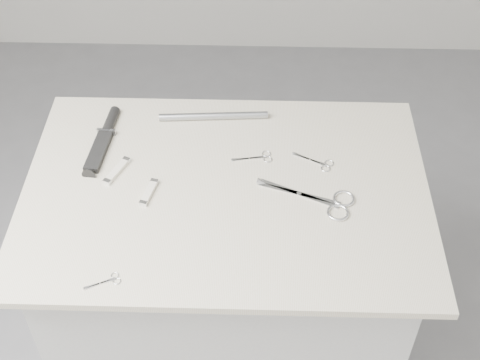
{
  "coord_description": "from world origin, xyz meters",
  "views": [
    {
      "loc": [
        0.07,
        -1.14,
        2.1
      ],
      "look_at": [
        0.03,
        0.03,
        0.92
      ],
      "focal_mm": 50.0,
      "sensor_mm": 36.0,
      "label": 1
    }
  ],
  "objects_px": {
    "plinth": "(228,299)",
    "pocket_knife_b": "(149,192)",
    "tiny_scissors": "(107,281)",
    "pocket_knife_a": "(117,171)",
    "large_shears": "(326,201)",
    "embroidery_scissors_a": "(259,158)",
    "embroidery_scissors_b": "(319,163)",
    "sheathed_knife": "(104,137)",
    "metal_rail": "(214,116)"
  },
  "relations": [
    {
      "from": "pocket_knife_b",
      "to": "plinth",
      "type": "bearing_deg",
      "value": -69.18
    },
    {
      "from": "embroidery_scissors_a",
      "to": "metal_rail",
      "type": "relative_size",
      "value": 0.35
    },
    {
      "from": "plinth",
      "to": "metal_rail",
      "type": "bearing_deg",
      "value": 99.58
    },
    {
      "from": "pocket_knife_b",
      "to": "pocket_knife_a",
      "type": "bearing_deg",
      "value": 64.58
    },
    {
      "from": "pocket_knife_a",
      "to": "sheathed_knife",
      "type": "bearing_deg",
      "value": 47.65
    },
    {
      "from": "sheathed_knife",
      "to": "metal_rail",
      "type": "distance_m",
      "value": 0.3
    },
    {
      "from": "tiny_scissors",
      "to": "sheathed_knife",
      "type": "bearing_deg",
      "value": 76.05
    },
    {
      "from": "tiny_scissors",
      "to": "pocket_knife_a",
      "type": "distance_m",
      "value": 0.34
    },
    {
      "from": "pocket_knife_a",
      "to": "metal_rail",
      "type": "relative_size",
      "value": 0.33
    },
    {
      "from": "pocket_knife_a",
      "to": "metal_rail",
      "type": "height_order",
      "value": "metal_rail"
    },
    {
      "from": "plinth",
      "to": "pocket_knife_b",
      "type": "xyz_separation_m",
      "value": [
        -0.19,
        -0.02,
        0.48
      ]
    },
    {
      "from": "plinth",
      "to": "embroidery_scissors_a",
      "type": "relative_size",
      "value": 8.55
    },
    {
      "from": "plinth",
      "to": "metal_rail",
      "type": "height_order",
      "value": "metal_rail"
    },
    {
      "from": "embroidery_scissors_b",
      "to": "pocket_knife_b",
      "type": "height_order",
      "value": "pocket_knife_b"
    },
    {
      "from": "large_shears",
      "to": "metal_rail",
      "type": "xyz_separation_m",
      "value": [
        -0.29,
        0.3,
        0.01
      ]
    },
    {
      "from": "sheathed_knife",
      "to": "large_shears",
      "type": "bearing_deg",
      "value": -104.67
    },
    {
      "from": "tiny_scissors",
      "to": "sheathed_knife",
      "type": "distance_m",
      "value": 0.47
    },
    {
      "from": "sheathed_knife",
      "to": "pocket_knife_b",
      "type": "distance_m",
      "value": 0.24
    },
    {
      "from": "embroidery_scissors_a",
      "to": "sheathed_knife",
      "type": "height_order",
      "value": "sheathed_knife"
    },
    {
      "from": "large_shears",
      "to": "pocket_knife_b",
      "type": "height_order",
      "value": "pocket_knife_b"
    },
    {
      "from": "embroidery_scissors_b",
      "to": "tiny_scissors",
      "type": "height_order",
      "value": "same"
    },
    {
      "from": "tiny_scissors",
      "to": "pocket_knife_a",
      "type": "xyz_separation_m",
      "value": [
        -0.03,
        0.34,
        0.0
      ]
    },
    {
      "from": "pocket_knife_a",
      "to": "embroidery_scissors_b",
      "type": "bearing_deg",
      "value": -60.29
    },
    {
      "from": "metal_rail",
      "to": "embroidery_scissors_b",
      "type": "bearing_deg",
      "value": -31.16
    },
    {
      "from": "embroidery_scissors_a",
      "to": "embroidery_scissors_b",
      "type": "bearing_deg",
      "value": -15.82
    },
    {
      "from": "embroidery_scissors_a",
      "to": "large_shears",
      "type": "bearing_deg",
      "value": -52.81
    },
    {
      "from": "plinth",
      "to": "pocket_knife_b",
      "type": "distance_m",
      "value": 0.51
    },
    {
      "from": "large_shears",
      "to": "tiny_scissors",
      "type": "relative_size",
      "value": 3.01
    },
    {
      "from": "sheathed_knife",
      "to": "pocket_knife_a",
      "type": "relative_size",
      "value": 2.49
    },
    {
      "from": "embroidery_scissors_a",
      "to": "sheathed_knife",
      "type": "bearing_deg",
      "value": 161.63
    },
    {
      "from": "embroidery_scissors_b",
      "to": "pocket_knife_a",
      "type": "distance_m",
      "value": 0.51
    },
    {
      "from": "embroidery_scissors_b",
      "to": "sheathed_knife",
      "type": "relative_size",
      "value": 0.43
    },
    {
      "from": "pocket_knife_a",
      "to": "tiny_scissors",
      "type": "bearing_deg",
      "value": -150.08
    },
    {
      "from": "embroidery_scissors_b",
      "to": "pocket_knife_a",
      "type": "xyz_separation_m",
      "value": [
        -0.51,
        -0.05,
        0.0
      ]
    },
    {
      "from": "pocket_knife_b",
      "to": "metal_rail",
      "type": "height_order",
      "value": "metal_rail"
    },
    {
      "from": "tiny_scissors",
      "to": "embroidery_scissors_a",
      "type": "bearing_deg",
      "value": 26.58
    },
    {
      "from": "plinth",
      "to": "tiny_scissors",
      "type": "height_order",
      "value": "tiny_scissors"
    },
    {
      "from": "large_shears",
      "to": "sheathed_knife",
      "type": "relative_size",
      "value": 0.96
    },
    {
      "from": "plinth",
      "to": "large_shears",
      "type": "height_order",
      "value": "large_shears"
    },
    {
      "from": "sheathed_knife",
      "to": "metal_rail",
      "type": "bearing_deg",
      "value": -66.33
    },
    {
      "from": "sheathed_knife",
      "to": "plinth",
      "type": "bearing_deg",
      "value": -112.13
    },
    {
      "from": "tiny_scissors",
      "to": "pocket_knife_b",
      "type": "distance_m",
      "value": 0.27
    },
    {
      "from": "plinth",
      "to": "embroidery_scissors_b",
      "type": "relative_size",
      "value": 8.45
    },
    {
      "from": "plinth",
      "to": "embroidery_scissors_b",
      "type": "height_order",
      "value": "embroidery_scissors_b"
    },
    {
      "from": "embroidery_scissors_a",
      "to": "pocket_knife_b",
      "type": "xyz_separation_m",
      "value": [
        -0.27,
        -0.14,
        0.0
      ]
    },
    {
      "from": "plinth",
      "to": "pocket_knife_b",
      "type": "bearing_deg",
      "value": -172.9
    },
    {
      "from": "plinth",
      "to": "tiny_scissors",
      "type": "distance_m",
      "value": 0.6
    },
    {
      "from": "large_shears",
      "to": "embroidery_scissors_b",
      "type": "height_order",
      "value": "large_shears"
    },
    {
      "from": "pocket_knife_a",
      "to": "pocket_knife_b",
      "type": "bearing_deg",
      "value": -104.64
    },
    {
      "from": "sheathed_knife",
      "to": "metal_rail",
      "type": "relative_size",
      "value": 0.83
    }
  ]
}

